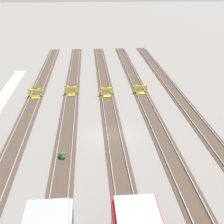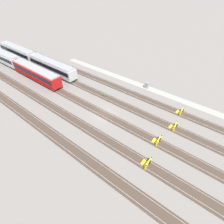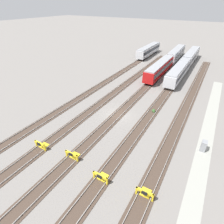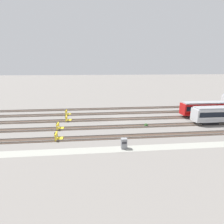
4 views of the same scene
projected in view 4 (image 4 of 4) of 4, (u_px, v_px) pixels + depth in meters
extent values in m
plane|color=gray|center=(121.00, 119.00, 41.13)|extent=(400.00, 400.00, 0.00)
cube|color=#9E9E93|center=(136.00, 148.00, 26.66)|extent=(54.00, 2.00, 0.01)
cube|color=#47382D|center=(130.00, 136.00, 31.15)|extent=(90.00, 2.23, 0.06)
cube|color=gray|center=(129.00, 134.00, 31.81)|extent=(90.00, 0.07, 0.15)
cube|color=gray|center=(131.00, 137.00, 30.43)|extent=(90.00, 0.07, 0.15)
cube|color=#47382D|center=(125.00, 126.00, 36.14)|extent=(90.00, 2.23, 0.06)
cube|color=gray|center=(125.00, 125.00, 36.80)|extent=(90.00, 0.07, 0.15)
cube|color=gray|center=(126.00, 127.00, 35.42)|extent=(90.00, 0.07, 0.15)
cube|color=#47382D|center=(121.00, 119.00, 41.13)|extent=(90.00, 2.24, 0.06)
cube|color=gray|center=(121.00, 118.00, 41.79)|extent=(90.00, 0.07, 0.15)
cube|color=gray|center=(122.00, 119.00, 40.41)|extent=(90.00, 0.07, 0.15)
cube|color=#47382D|center=(118.00, 113.00, 46.11)|extent=(90.00, 2.23, 0.06)
cube|color=gray|center=(118.00, 112.00, 46.78)|extent=(90.00, 0.07, 0.15)
cube|color=gray|center=(119.00, 114.00, 45.40)|extent=(90.00, 0.07, 0.15)
cube|color=#47382D|center=(116.00, 109.00, 51.10)|extent=(90.00, 2.23, 0.06)
cube|color=gray|center=(116.00, 108.00, 51.77)|extent=(90.00, 0.07, 0.15)
cube|color=gray|center=(116.00, 109.00, 50.39)|extent=(90.00, 0.07, 0.15)
cube|color=blue|center=(195.00, 110.00, 36.83)|extent=(0.08, 0.70, 0.56)
cube|color=black|center=(208.00, 122.00, 37.85)|extent=(3.61, 2.25, 0.70)
cube|color=#B71414|center=(217.00, 108.00, 42.92)|extent=(18.01, 2.86, 2.70)
cube|color=black|center=(217.00, 107.00, 42.84)|extent=(17.29, 2.89, 1.08)
cube|color=#A80505|center=(217.00, 111.00, 43.12)|extent=(17.65, 2.88, 0.54)
cube|color=#999BA0|center=(218.00, 102.00, 42.53)|extent=(17.47, 2.57, 0.30)
cube|color=blue|center=(183.00, 105.00, 41.77)|extent=(0.08, 0.70, 0.56)
cube|color=black|center=(195.00, 116.00, 42.80)|extent=(3.61, 2.25, 0.70)
cube|color=yellow|center=(57.00, 134.00, 30.63)|extent=(0.19, 0.19, 1.15)
cube|color=yellow|center=(55.00, 138.00, 28.91)|extent=(0.19, 0.19, 1.15)
cube|color=yellow|center=(56.00, 134.00, 29.66)|extent=(0.34, 2.01, 0.30)
cube|color=yellow|center=(60.00, 139.00, 29.97)|extent=(1.15, 1.13, 0.18)
cube|color=black|center=(55.00, 134.00, 29.63)|extent=(0.15, 0.61, 0.44)
cube|color=yellow|center=(59.00, 125.00, 35.55)|extent=(0.18, 0.18, 1.15)
cube|color=yellow|center=(57.00, 128.00, 33.82)|extent=(0.18, 0.18, 1.15)
cube|color=yellow|center=(58.00, 124.00, 34.57)|extent=(0.26, 2.00, 0.30)
cube|color=yellow|center=(61.00, 128.00, 34.87)|extent=(1.11, 1.09, 0.18)
cube|color=black|center=(57.00, 124.00, 34.56)|extent=(0.13, 0.60, 0.44)
cube|color=yellow|center=(67.00, 117.00, 40.62)|extent=(0.19, 0.19, 1.15)
cube|color=yellow|center=(66.00, 120.00, 38.90)|extent=(0.19, 0.19, 1.15)
cube|color=yellow|center=(66.00, 117.00, 39.65)|extent=(0.31, 2.01, 0.30)
cube|color=yellow|center=(69.00, 120.00, 39.96)|extent=(1.13, 1.12, 0.18)
cube|color=black|center=(65.00, 117.00, 39.63)|extent=(0.14, 0.60, 0.44)
cube|color=yellow|center=(67.00, 112.00, 45.53)|extent=(0.18, 0.18, 1.15)
cube|color=yellow|center=(66.00, 113.00, 43.80)|extent=(0.18, 0.18, 1.15)
cube|color=yellow|center=(66.00, 111.00, 44.56)|extent=(0.24, 2.00, 0.30)
cube|color=yellow|center=(69.00, 114.00, 44.85)|extent=(1.10, 1.08, 0.18)
cube|color=black|center=(65.00, 111.00, 44.54)|extent=(0.12, 0.60, 0.44)
cube|color=gray|center=(124.00, 143.00, 26.49)|extent=(0.90, 0.70, 1.60)
cube|color=#333338|center=(124.00, 143.00, 26.09)|extent=(0.70, 0.04, 0.36)
sphere|color=#38602D|center=(146.00, 125.00, 36.31)|extent=(0.64, 0.64, 0.64)
sphere|color=#38602D|center=(147.00, 125.00, 36.48)|extent=(0.44, 0.44, 0.44)
sphere|color=#38602D|center=(145.00, 126.00, 36.15)|extent=(0.36, 0.36, 0.36)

